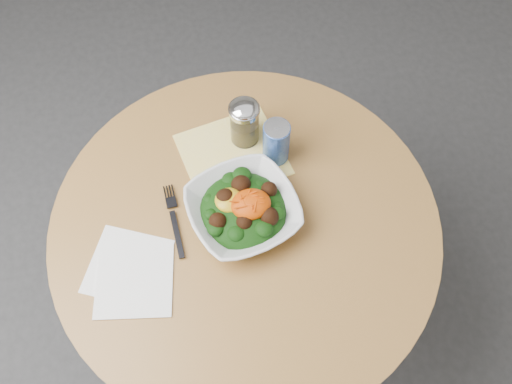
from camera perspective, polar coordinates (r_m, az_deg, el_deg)
ground at (r=2.01m, az=-0.74°, el=-12.37°), size 6.00×6.00×0.00m
table at (r=1.49m, az=-0.98°, el=-6.37°), size 0.90×0.90×0.75m
cloth_napkin at (r=1.40m, az=-2.36°, el=3.78°), size 0.27×0.26×0.00m
paper_napkins at (r=1.29m, az=-12.39°, el=-7.97°), size 0.22×0.25×0.00m
salad_bowl at (r=1.29m, az=-1.29°, el=-1.76°), size 0.30×0.30×0.09m
fork at (r=1.32m, az=-8.20°, el=-2.61°), size 0.03×0.19×0.00m
spice_shaker at (r=1.37m, az=-1.16°, el=6.98°), size 0.07×0.07×0.13m
beverage_can at (r=1.35m, az=2.03°, el=4.99°), size 0.06×0.06×0.12m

